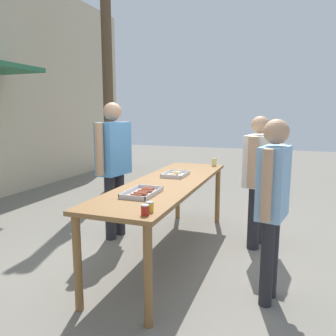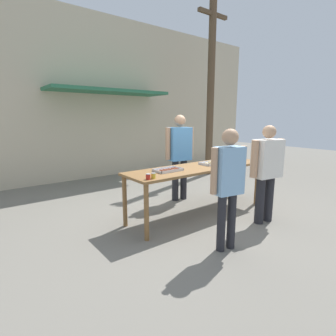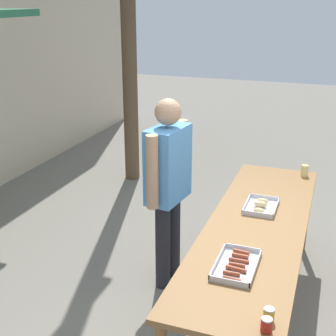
{
  "view_description": "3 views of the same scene",
  "coord_description": "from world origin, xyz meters",
  "px_view_note": "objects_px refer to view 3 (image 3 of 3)",
  "views": [
    {
      "loc": [
        -3.43,
        -1.25,
        1.64
      ],
      "look_at": [
        0.0,
        0.0,
        1.02
      ],
      "focal_mm": 35.0,
      "sensor_mm": 36.0,
      "label": 1
    },
    {
      "loc": [
        -3.19,
        -3.25,
        1.73
      ],
      "look_at": [
        -0.67,
        0.02,
        0.92
      ],
      "focal_mm": 28.0,
      "sensor_mm": 36.0,
      "label": 2
    },
    {
      "loc": [
        -3.37,
        -0.48,
        2.57
      ],
      "look_at": [
        0.27,
        0.85,
        1.15
      ],
      "focal_mm": 50.0,
      "sensor_mm": 36.0,
      "label": 3
    }
  ],
  "objects_px": {
    "food_tray_sausages": "(237,265)",
    "condiment_jar_ketchup": "(269,315)",
    "food_tray_buns": "(261,206)",
    "beer_cup": "(305,171)",
    "condiment_jar_mustard": "(267,325)",
    "person_server_behind_table": "(168,179)"
  },
  "relations": [
    {
      "from": "condiment_jar_mustard",
      "to": "beer_cup",
      "type": "bearing_deg",
      "value": 0.09
    },
    {
      "from": "food_tray_sausages",
      "to": "condiment_jar_mustard",
      "type": "distance_m",
      "value": 0.64
    },
    {
      "from": "food_tray_sausages",
      "to": "beer_cup",
      "type": "relative_size",
      "value": 3.98
    },
    {
      "from": "condiment_jar_mustard",
      "to": "food_tray_sausages",
      "type": "bearing_deg",
      "value": 26.49
    },
    {
      "from": "condiment_jar_mustard",
      "to": "beer_cup",
      "type": "height_order",
      "value": "beer_cup"
    },
    {
      "from": "beer_cup",
      "to": "person_server_behind_table",
      "type": "bearing_deg",
      "value": 131.11
    },
    {
      "from": "food_tray_buns",
      "to": "condiment_jar_mustard",
      "type": "xyz_separation_m",
      "value": [
        -1.56,
        -0.29,
        0.02
      ]
    },
    {
      "from": "condiment_jar_ketchup",
      "to": "person_server_behind_table",
      "type": "bearing_deg",
      "value": 38.01
    },
    {
      "from": "food_tray_sausages",
      "to": "person_server_behind_table",
      "type": "xyz_separation_m",
      "value": [
        0.94,
        0.83,
        0.16
      ]
    },
    {
      "from": "condiment_jar_mustard",
      "to": "beer_cup",
      "type": "relative_size",
      "value": 0.72
    },
    {
      "from": "condiment_jar_mustard",
      "to": "condiment_jar_ketchup",
      "type": "height_order",
      "value": "same"
    },
    {
      "from": "condiment_jar_ketchup",
      "to": "beer_cup",
      "type": "height_order",
      "value": "beer_cup"
    },
    {
      "from": "food_tray_sausages",
      "to": "food_tray_buns",
      "type": "distance_m",
      "value": 0.99
    },
    {
      "from": "food_tray_buns",
      "to": "food_tray_sausages",
      "type": "bearing_deg",
      "value": -179.85
    },
    {
      "from": "condiment_jar_mustard",
      "to": "person_server_behind_table",
      "type": "bearing_deg",
      "value": 36.35
    },
    {
      "from": "beer_cup",
      "to": "person_server_behind_table",
      "type": "xyz_separation_m",
      "value": [
        -0.97,
        1.11,
        0.12
      ]
    },
    {
      "from": "condiment_jar_mustard",
      "to": "beer_cup",
      "type": "xyz_separation_m",
      "value": [
        2.48,
        0.0,
        0.02
      ]
    },
    {
      "from": "food_tray_sausages",
      "to": "condiment_jar_ketchup",
      "type": "relative_size",
      "value": 5.51
    },
    {
      "from": "food_tray_sausages",
      "to": "beer_cup",
      "type": "distance_m",
      "value": 1.93
    },
    {
      "from": "food_tray_buns",
      "to": "beer_cup",
      "type": "xyz_separation_m",
      "value": [
        0.93,
        -0.28,
        0.04
      ]
    },
    {
      "from": "food_tray_sausages",
      "to": "beer_cup",
      "type": "xyz_separation_m",
      "value": [
        1.91,
        -0.28,
        0.04
      ]
    },
    {
      "from": "food_tray_sausages",
      "to": "person_server_behind_table",
      "type": "relative_size",
      "value": 0.25
    }
  ]
}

